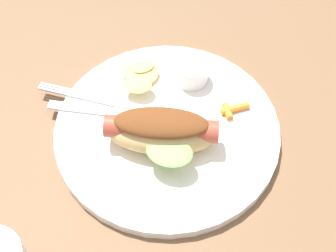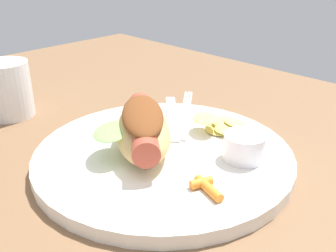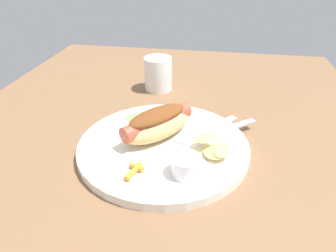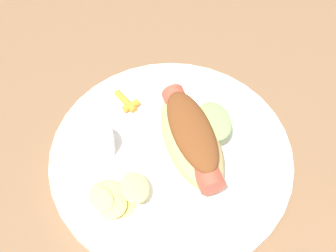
{
  "view_description": "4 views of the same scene",
  "coord_description": "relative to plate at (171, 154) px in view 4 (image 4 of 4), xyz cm",
  "views": [
    {
      "loc": [
        -20.56,
        -30.66,
        58.16
      ],
      "look_at": [
        1.18,
        0.18,
        4.19
      ],
      "focal_mm": 53.91,
      "sensor_mm": 36.0,
      "label": 1
    },
    {
      "loc": [
        32.06,
        -28.14,
        24.41
      ],
      "look_at": [
        2.59,
        1.59,
        5.01
      ],
      "focal_mm": 42.75,
      "sensor_mm": 36.0,
      "label": 2
    },
    {
      "loc": [
        47.69,
        10.13,
        32.77
      ],
      "look_at": [
        0.89,
        2.12,
        4.59
      ],
      "focal_mm": 33.03,
      "sensor_mm": 36.0,
      "label": 3
    },
    {
      "loc": [
        -11.55,
        22.84,
        43.21
      ],
      "look_at": [
        3.19,
        0.25,
        4.66
      ],
      "focal_mm": 40.77,
      "sensor_mm": 36.0,
      "label": 4
    }
  ],
  "objects": [
    {
      "name": "carrot_garnish",
      "position": [
        9.02,
        -2.94,
        1.29
      ],
      "size": [
        4.2,
        2.6,
        0.99
      ],
      "color": "orange",
      "rests_on": "plate"
    },
    {
      "name": "plate",
      "position": [
        0.0,
        0.0,
        0.0
      ],
      "size": [
        30.87,
        30.87,
        1.6
      ],
      "primitive_type": "cylinder",
      "color": "white",
      "rests_on": "ground_plane"
    },
    {
      "name": "knife",
      "position": [
        -5.89,
        7.56,
        0.98
      ],
      "size": [
        12.01,
        11.53,
        0.36
      ],
      "primitive_type": "cube",
      "rotation": [
        0.0,
        0.0,
        2.38
      ],
      "color": "silver",
      "rests_on": "plate"
    },
    {
      "name": "ground_plane",
      "position": [
        -1.93,
        -1.46,
        -1.7
      ],
      "size": [
        120.0,
        90.0,
        1.8
      ],
      "primitive_type": "cube",
      "color": "brown"
    },
    {
      "name": "hot_dog",
      "position": [
        -1.5,
        -1.88,
        3.66
      ],
      "size": [
        15.2,
        14.04,
        5.51
      ],
      "rotation": [
        0.0,
        0.0,
        2.46
      ],
      "color": "tan",
      "rests_on": "plate"
    },
    {
      "name": "fork",
      "position": [
        -5.28,
        9.67,
        1.0
      ],
      "size": [
        11.73,
        14.12,
        0.4
      ],
      "rotation": [
        0.0,
        0.0,
        2.25
      ],
      "color": "silver",
      "rests_on": "plate"
    },
    {
      "name": "chips_pile",
      "position": [
        1.59,
        9.11,
        1.81
      ],
      "size": [
        7.96,
        7.21,
        2.41
      ],
      "color": "#DDC966",
      "rests_on": "plate"
    },
    {
      "name": "sauce_ramekin",
      "position": [
        7.95,
        5.1,
        2.33
      ],
      "size": [
        4.78,
        4.78,
        3.07
      ],
      "primitive_type": "cylinder",
      "color": "white",
      "rests_on": "plate"
    }
  ]
}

